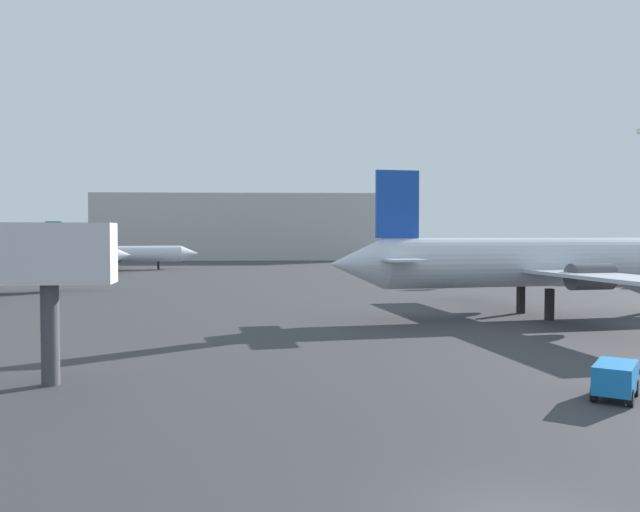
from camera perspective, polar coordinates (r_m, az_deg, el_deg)
The scene contains 4 objects.
airplane_on_taxiway at distance 48.08m, azimuth 20.10°, elevation -0.55°, with size 33.20×28.17×10.33m.
airplane_far_right at distance 107.99m, azimuth -18.20°, elevation 0.15°, with size 26.35×23.02×7.99m.
baggage_cart at distance 25.37m, azimuth 25.39°, elevation -10.05°, with size 2.43×2.71×1.30m.
terminal_building at distance 152.45m, azimuth -6.72°, elevation 2.62°, with size 67.81×24.84×15.14m, color #B7B7B2.
Camera 1 is at (-4.67, -12.30, 5.98)m, focal length 34.99 mm.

